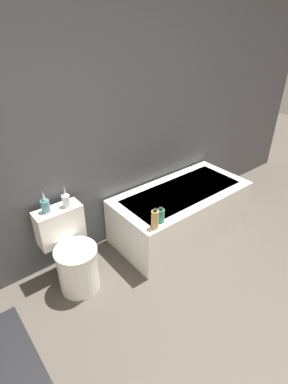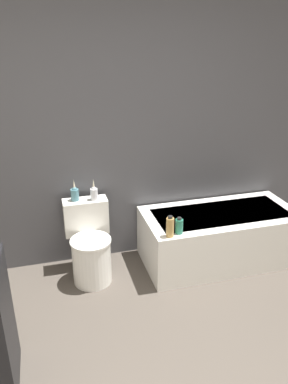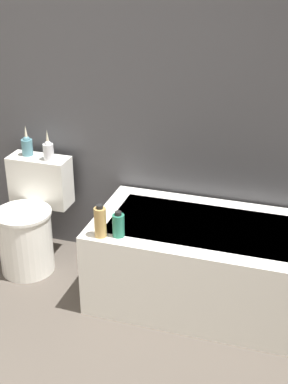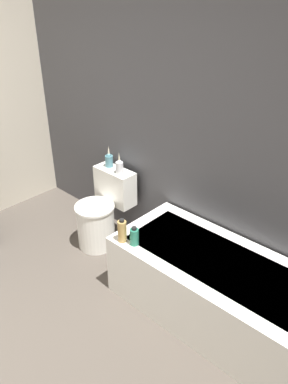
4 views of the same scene
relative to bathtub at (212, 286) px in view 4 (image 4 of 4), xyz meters
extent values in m
cube|color=#4C4C51|center=(-0.81, 0.41, 1.04)|extent=(6.40, 0.06, 2.60)
cube|color=white|center=(0.00, 0.00, 0.00)|extent=(1.49, 0.71, 0.51)
cube|color=#B7BCC6|center=(0.00, 0.00, 0.25)|extent=(1.29, 0.51, 0.01)
cylinder|color=white|center=(-1.26, -0.03, -0.06)|extent=(0.35, 0.35, 0.41)
cylinder|color=white|center=(-1.26, -0.03, 0.16)|extent=(0.36, 0.36, 0.02)
cube|color=white|center=(-1.26, 0.23, 0.27)|extent=(0.40, 0.18, 0.33)
cylinder|color=teal|center=(-1.35, 0.25, 0.49)|extent=(0.07, 0.07, 0.11)
sphere|color=teal|center=(-1.35, 0.25, 0.55)|extent=(0.05, 0.05, 0.05)
cone|color=beige|center=(-1.35, 0.25, 0.59)|extent=(0.03, 0.03, 0.10)
cylinder|color=silver|center=(-1.18, 0.22, 0.49)|extent=(0.07, 0.07, 0.11)
sphere|color=silver|center=(-1.18, 0.22, 0.55)|extent=(0.04, 0.04, 0.04)
cone|color=beige|center=(-1.18, 0.22, 0.59)|extent=(0.02, 0.02, 0.10)
cylinder|color=tan|center=(-0.62, -0.29, 0.34)|extent=(0.07, 0.07, 0.17)
cylinder|color=black|center=(-0.62, -0.29, 0.43)|extent=(0.04, 0.04, 0.02)
cylinder|color=#267259|center=(-0.53, -0.26, 0.32)|extent=(0.07, 0.07, 0.13)
cylinder|color=black|center=(-0.53, -0.26, 0.39)|extent=(0.04, 0.04, 0.02)
camera|label=1|loc=(-1.99, -1.86, 1.85)|focal=28.00mm
camera|label=2|loc=(-1.57, -2.90, 1.83)|focal=35.00mm
camera|label=3|loc=(0.37, -2.64, 1.74)|focal=50.00mm
camera|label=4|loc=(1.02, -1.83, 1.94)|focal=35.00mm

